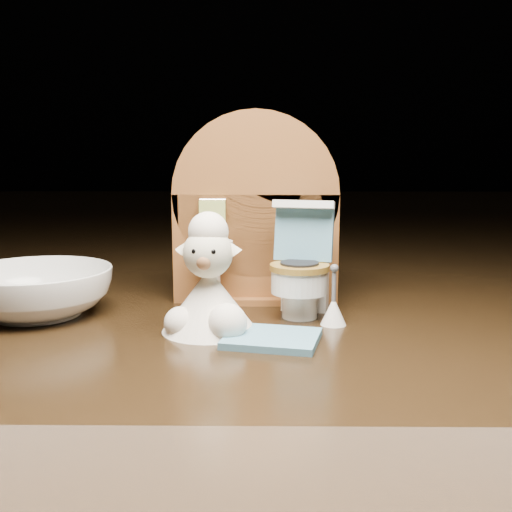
# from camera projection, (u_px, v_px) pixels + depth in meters

# --- Properties ---
(backdrop_panel) EXTENTS (0.13, 0.05, 0.15)m
(backdrop_panel) POSITION_uv_depth(u_px,v_px,m) (255.00, 219.00, 0.50)
(backdrop_panel) COLOR brown
(backdrop_panel) RESTS_ON ground
(toy_toilet) EXTENTS (0.05, 0.06, 0.08)m
(toy_toilet) POSITION_uv_depth(u_px,v_px,m) (302.00, 274.00, 0.47)
(toy_toilet) COLOR white
(toy_toilet) RESTS_ON ground
(bath_mat) EXTENTS (0.07, 0.06, 0.00)m
(bath_mat) POSITION_uv_depth(u_px,v_px,m) (272.00, 338.00, 0.41)
(bath_mat) COLOR teal
(bath_mat) RESTS_ON ground
(toilet_brush) EXTENTS (0.02, 0.02, 0.04)m
(toilet_brush) POSITION_uv_depth(u_px,v_px,m) (333.00, 309.00, 0.45)
(toilet_brush) COLOR white
(toilet_brush) RESTS_ON ground
(plush_lamb) EXTENTS (0.06, 0.06, 0.08)m
(plush_lamb) POSITION_uv_depth(u_px,v_px,m) (209.00, 290.00, 0.43)
(plush_lamb) COLOR white
(plush_lamb) RESTS_ON ground
(ceramic_bowl) EXTENTS (0.14, 0.14, 0.04)m
(ceramic_bowl) POSITION_uv_depth(u_px,v_px,m) (36.00, 292.00, 0.47)
(ceramic_bowl) COLOR white
(ceramic_bowl) RESTS_ON ground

